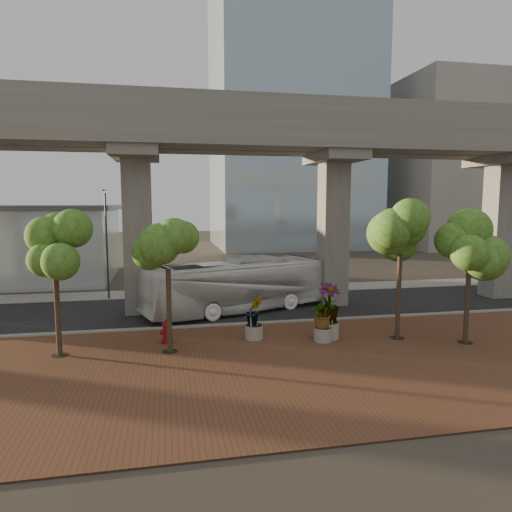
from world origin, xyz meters
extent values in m
plane|color=#353026|center=(0.00, 0.00, 0.00)|extent=(160.00, 160.00, 0.00)
cube|color=brown|center=(0.00, -8.00, 0.03)|extent=(70.00, 13.00, 0.06)
cube|color=black|center=(0.00, 2.00, 0.02)|extent=(90.00, 8.00, 0.04)
cube|color=gray|center=(0.00, -2.00, 0.08)|extent=(70.00, 0.25, 0.16)
cube|color=gray|center=(0.00, 7.50, 0.03)|extent=(90.00, 3.00, 0.06)
cube|color=gray|center=(0.00, 0.40, 10.50)|extent=(72.00, 2.40, 1.80)
cube|color=gray|center=(0.00, 3.60, 10.50)|extent=(72.00, 2.40, 1.80)
cube|color=gray|center=(0.00, -0.70, 11.90)|extent=(72.00, 0.12, 1.00)
cube|color=gray|center=(0.00, 4.70, 11.90)|extent=(72.00, 0.12, 1.00)
cube|color=#9B968C|center=(38.00, 36.00, 12.00)|extent=(18.00, 16.00, 24.00)
imported|color=white|center=(-0.30, 1.03, 1.59)|extent=(11.63, 6.33, 3.18)
cylinder|color=maroon|center=(-4.48, -4.44, 0.11)|extent=(0.49, 0.49, 0.11)
cylinder|color=maroon|center=(-4.48, -4.44, 0.51)|extent=(0.33, 0.33, 0.79)
sphere|color=maroon|center=(-4.48, -4.44, 0.90)|extent=(0.38, 0.38, 0.38)
cylinder|color=maroon|center=(-4.48, -4.44, 1.08)|extent=(0.11, 0.11, 0.14)
cylinder|color=maroon|center=(-4.48, -4.44, 0.58)|extent=(0.54, 0.22, 0.22)
cylinder|color=gray|center=(2.70, -5.58, 0.38)|extent=(0.83, 0.83, 0.65)
imported|color=#2C5F19|center=(2.70, -5.58, 1.40)|extent=(1.85, 1.85, 1.39)
cylinder|color=#A59E95|center=(3.11, -5.20, 0.45)|extent=(1.01, 1.01, 0.79)
imported|color=#2C5F19|center=(3.11, -5.20, 1.78)|extent=(2.48, 2.48, 1.86)
cylinder|color=gray|center=(-0.39, -4.61, 0.39)|extent=(0.85, 0.85, 0.66)
imported|color=#2C5F19|center=(-0.39, -4.61, 1.44)|extent=(1.90, 1.90, 1.42)
cylinder|color=#493A2A|center=(-8.96, -5.32, 1.87)|extent=(0.22, 0.22, 3.63)
cylinder|color=black|center=(-8.96, -5.32, 0.07)|extent=(0.70, 0.70, 0.01)
cylinder|color=#493A2A|center=(-4.34, -5.75, 1.87)|extent=(0.22, 0.22, 3.62)
cylinder|color=black|center=(-4.34, -5.75, 0.07)|extent=(0.70, 0.70, 0.01)
cylinder|color=#493A2A|center=(6.38, -5.81, 2.06)|extent=(0.22, 0.22, 4.00)
cylinder|color=black|center=(6.38, -5.81, 0.07)|extent=(0.70, 0.70, 0.01)
cylinder|color=#493A2A|center=(9.12, -7.09, 1.79)|extent=(0.22, 0.22, 3.45)
cylinder|color=black|center=(9.12, -7.09, 0.07)|extent=(0.70, 0.70, 0.01)
cylinder|color=#303136|center=(-8.30, 6.41, 3.67)|extent=(0.13, 0.13, 7.25)
cube|color=#303136|center=(-8.30, 5.95, 7.29)|extent=(0.14, 0.91, 0.14)
cube|color=silver|center=(-8.30, 5.50, 7.20)|extent=(0.36, 0.18, 0.11)
cylinder|color=#2F3034|center=(7.10, 6.24, 3.62)|extent=(0.13, 0.13, 7.17)
cube|color=#2F3034|center=(7.10, 5.79, 7.21)|extent=(0.13, 0.90, 0.13)
cube|color=silver|center=(7.10, 5.34, 7.12)|extent=(0.36, 0.18, 0.11)
camera|label=1|loc=(-4.40, -25.36, 6.53)|focal=32.00mm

